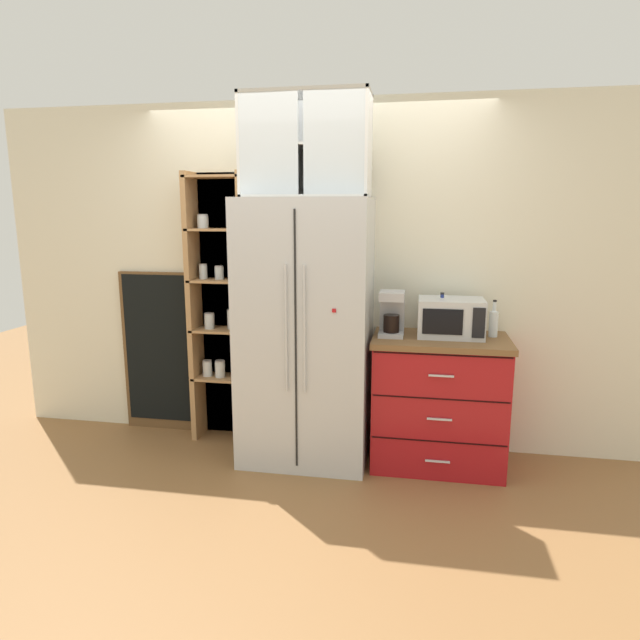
% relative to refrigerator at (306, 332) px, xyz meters
% --- Properties ---
extents(ground_plane, '(10.66, 10.66, 0.00)m').
position_rel_refrigerator_xyz_m(ground_plane, '(-0.00, -0.03, -0.92)').
color(ground_plane, olive).
extents(wall_back_cream, '(4.96, 0.10, 2.55)m').
position_rel_refrigerator_xyz_m(wall_back_cream, '(-0.00, 0.37, 0.35)').
color(wall_back_cream, silver).
rests_on(wall_back_cream, ground).
extents(refrigerator, '(0.89, 0.67, 1.85)m').
position_rel_refrigerator_xyz_m(refrigerator, '(0.00, 0.00, 0.00)').
color(refrigerator, silver).
rests_on(refrigerator, ground).
extents(pantry_shelf_column, '(0.49, 0.26, 2.05)m').
position_rel_refrigerator_xyz_m(pantry_shelf_column, '(-0.71, 0.27, 0.12)').
color(pantry_shelf_column, brown).
rests_on(pantry_shelf_column, ground).
extents(counter_cabinet, '(0.92, 0.59, 0.92)m').
position_rel_refrigerator_xyz_m(counter_cabinet, '(0.93, 0.04, -0.46)').
color(counter_cabinet, '#A8161C').
rests_on(counter_cabinet, ground).
extents(microwave, '(0.44, 0.33, 0.26)m').
position_rel_refrigerator_xyz_m(microwave, '(0.99, 0.09, 0.12)').
color(microwave, silver).
rests_on(microwave, counter_cabinet).
extents(coffee_maker, '(0.17, 0.20, 0.31)m').
position_rel_refrigerator_xyz_m(coffee_maker, '(0.59, 0.05, 0.15)').
color(coffee_maker, '#B7B7BC').
rests_on(coffee_maker, counter_cabinet).
extents(mug_navy, '(0.12, 0.08, 0.09)m').
position_rel_refrigerator_xyz_m(mug_navy, '(0.93, 0.05, 0.04)').
color(mug_navy, navy).
rests_on(mug_navy, counter_cabinet).
extents(bottle_clear, '(0.06, 0.06, 0.25)m').
position_rel_refrigerator_xyz_m(bottle_clear, '(1.28, 0.13, 0.10)').
color(bottle_clear, silver).
rests_on(bottle_clear, counter_cabinet).
extents(bottle_cobalt, '(0.06, 0.06, 0.30)m').
position_rel_refrigerator_xyz_m(bottle_cobalt, '(0.93, 0.13, 0.12)').
color(bottle_cobalt, navy).
rests_on(bottle_cobalt, counter_cabinet).
extents(upper_cabinet, '(0.86, 0.32, 0.68)m').
position_rel_refrigerator_xyz_m(upper_cabinet, '(-0.00, 0.05, 1.26)').
color(upper_cabinet, silver).
rests_on(upper_cabinet, refrigerator).
extents(chalkboard_menu, '(0.60, 0.04, 1.29)m').
position_rel_refrigerator_xyz_m(chalkboard_menu, '(-1.28, 0.30, -0.27)').
color(chalkboard_menu, brown).
rests_on(chalkboard_menu, ground).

